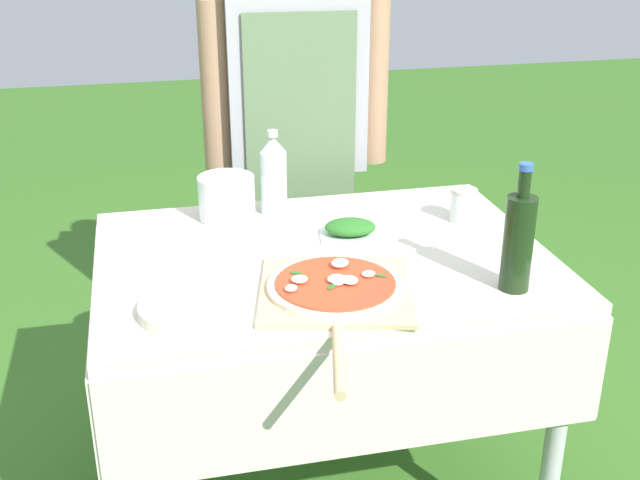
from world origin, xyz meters
TOP-DOWN VIEW (x-y plane):
  - prep_table at (0.00, 0.00)m, footprint 1.18×0.86m
  - person_cook at (0.07, 0.70)m, footprint 0.62×0.23m
  - pizza_on_peel at (-0.03, -0.23)m, footprint 0.42×0.64m
  - oil_bottle at (0.40, -0.30)m, footprint 0.07×0.07m
  - water_bottle at (-0.07, 0.32)m, footprint 0.08×0.08m
  - herb_container at (0.10, 0.10)m, footprint 0.18×0.14m
  - mixing_tub at (-0.21, 0.30)m, footprint 0.16×0.16m
  - plate_stack at (-0.36, -0.25)m, footprint 0.24×0.24m
  - sauce_jar at (0.44, 0.13)m, footprint 0.08×0.08m

SIDE VIEW (x-z plane):
  - prep_table at x=0.00m, z-range 0.30..1.11m
  - plate_stack at x=-0.36m, z-range 0.81..0.84m
  - pizza_on_peel at x=-0.03m, z-range 0.80..0.85m
  - herb_container at x=0.10m, z-range 0.81..0.86m
  - sauce_jar at x=0.44m, z-range 0.81..0.90m
  - mixing_tub at x=-0.21m, z-range 0.81..0.94m
  - water_bottle at x=-0.07m, z-range 0.81..1.06m
  - oil_bottle at x=0.40m, z-range 0.78..1.10m
  - person_cook at x=0.07m, z-range 0.15..1.80m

